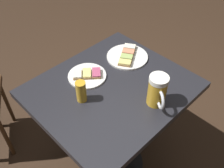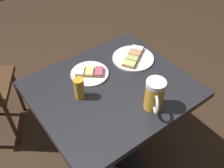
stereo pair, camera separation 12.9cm
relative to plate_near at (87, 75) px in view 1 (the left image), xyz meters
name	(u,v)px [view 1 (the left image)]	position (x,y,z in m)	size (l,w,h in m)	color
ground_plane	(112,163)	(0.04, -0.15, -0.78)	(6.00, 6.00, 0.00)	#382619
cafe_table	(112,109)	(0.04, -0.15, -0.18)	(0.78, 0.68, 0.77)	black
plate_near	(87,75)	(0.00, 0.00, 0.00)	(0.20, 0.20, 0.03)	white
plate_far	(127,56)	(0.27, -0.04, 0.00)	(0.24, 0.24, 0.03)	white
beer_mug	(157,91)	(0.11, -0.37, 0.07)	(0.11, 0.13, 0.16)	gold
beer_glass_small	(81,91)	(-0.13, -0.11, 0.05)	(0.05, 0.05, 0.11)	gold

